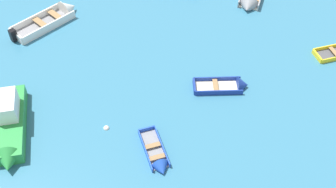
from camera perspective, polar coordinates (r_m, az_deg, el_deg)
rowboat_grey_midfield_right at (r=30.52m, az=10.86°, el=12.06°), size 1.63×4.08×1.27m
rowboat_deep_blue_back_row_right at (r=24.10m, az=8.59°, el=1.10°), size 3.23×1.86×1.01m
rowboat_white_back_row_left at (r=29.49m, az=-14.67°, el=10.04°), size 3.53×4.66×1.37m
motor_launch_green_near_camera at (r=22.83m, az=-20.41°, el=-3.99°), size 3.44×5.30×1.89m
rowboat_blue_center at (r=20.67m, az=-1.33°, el=-8.83°), size 2.24×2.86×0.82m
mooring_buoy_outer_edge at (r=22.23m, az=-8.22°, el=-4.55°), size 0.30×0.30×0.30m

